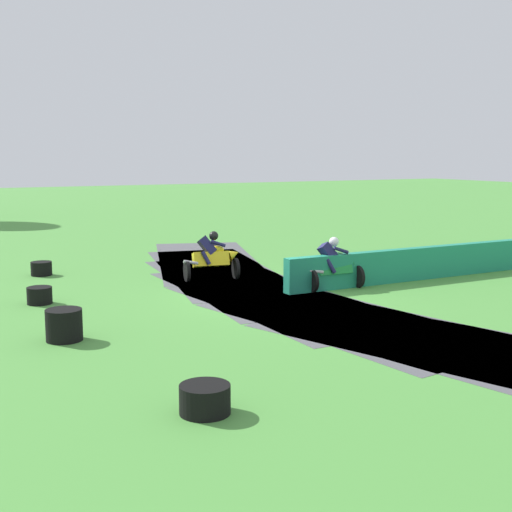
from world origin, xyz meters
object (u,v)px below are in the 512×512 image
(motorcycle_chase_green, at_px, (335,265))
(tire_stack_far, at_px, (205,399))
(tire_stack_mid_a, at_px, (40,295))
(tire_stack_near, at_px, (41,269))
(tire_stack_mid_b, at_px, (64,325))
(traffic_cone, at_px, (418,261))
(motorcycle_lead_yellow, at_px, (213,257))

(motorcycle_chase_green, bearing_deg, tire_stack_far, -135.48)
(tire_stack_mid_a, bearing_deg, tire_stack_near, 79.08)
(tire_stack_near, distance_m, tire_stack_mid_b, 7.39)
(tire_stack_near, bearing_deg, traffic_cone, -21.49)
(motorcycle_lead_yellow, xyz_separation_m, tire_stack_mid_a, (-4.90, -0.98, -0.44))
(tire_stack_near, xyz_separation_m, tire_stack_mid_b, (-0.92, -7.34, 0.10))
(motorcycle_chase_green, bearing_deg, tire_stack_near, 139.02)
(tire_stack_mid_b, bearing_deg, motorcycle_lead_yellow, 41.31)
(tire_stack_mid_a, bearing_deg, motorcycle_lead_yellow, 11.34)
(tire_stack_mid_a, height_order, traffic_cone, traffic_cone)
(motorcycle_chase_green, xyz_separation_m, tire_stack_near, (-6.42, 5.58, -0.44))
(tire_stack_mid_a, relative_size, traffic_cone, 1.32)
(tire_stack_far, bearing_deg, tire_stack_near, 89.91)
(motorcycle_lead_yellow, bearing_deg, tire_stack_near, 145.35)
(tire_stack_mid_a, bearing_deg, traffic_cone, -1.39)
(tire_stack_mid_b, height_order, traffic_cone, tire_stack_mid_b)
(traffic_cone, bearing_deg, motorcycle_lead_yellow, 168.78)
(motorcycle_chase_green, relative_size, tire_stack_near, 2.83)
(motorcycle_lead_yellow, xyz_separation_m, tire_stack_mid_b, (-5.08, -4.46, -0.34))
(motorcycle_chase_green, bearing_deg, tire_stack_mid_b, -166.51)
(tire_stack_near, relative_size, traffic_cone, 1.36)
(traffic_cone, bearing_deg, motorcycle_chase_green, -160.46)
(motorcycle_chase_green, bearing_deg, tire_stack_mid_a, 166.51)
(tire_stack_mid_a, distance_m, tire_stack_mid_b, 3.48)
(tire_stack_far, bearing_deg, motorcycle_lead_yellow, 65.18)
(motorcycle_lead_yellow, relative_size, motorcycle_chase_green, 1.02)
(tire_stack_near, bearing_deg, motorcycle_chase_green, -40.98)
(tire_stack_near, relative_size, tire_stack_mid_a, 1.03)
(tire_stack_mid_a, bearing_deg, motorcycle_chase_green, -13.49)
(motorcycle_chase_green, xyz_separation_m, tire_stack_far, (-6.44, -6.33, -0.44))
(tire_stack_mid_b, distance_m, traffic_cone, 11.85)
(tire_stack_mid_b, xyz_separation_m, tire_stack_far, (0.90, -4.57, -0.10))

